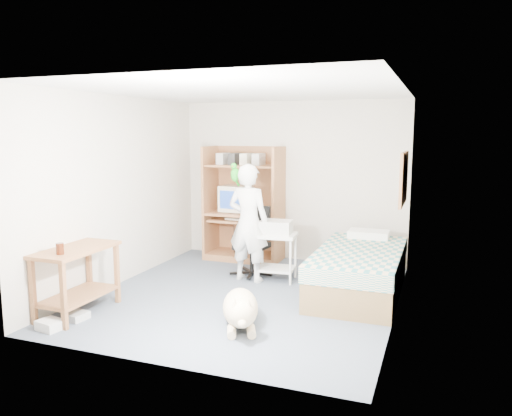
{
  "coord_description": "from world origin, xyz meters",
  "views": [
    {
      "loc": [
        2.2,
        -5.56,
        2.01
      ],
      "look_at": [
        -0.02,
        0.41,
        1.05
      ],
      "focal_mm": 35.0,
      "sensor_mm": 36.0,
      "label": 1
    }
  ],
  "objects_px": {
    "side_desk": "(77,270)",
    "office_chair": "(253,251)",
    "printer_cart": "(276,249)",
    "dog": "(241,308)",
    "person": "(248,223)",
    "bed": "(359,271)",
    "computer_hutch": "(245,208)"
  },
  "relations": [
    {
      "from": "side_desk",
      "to": "printer_cart",
      "type": "height_order",
      "value": "side_desk"
    },
    {
      "from": "bed",
      "to": "computer_hutch",
      "type": "bearing_deg",
      "value": 150.71
    },
    {
      "from": "side_desk",
      "to": "person",
      "type": "distance_m",
      "value": 2.3
    },
    {
      "from": "office_chair",
      "to": "bed",
      "type": "bearing_deg",
      "value": -5.95
    },
    {
      "from": "person",
      "to": "office_chair",
      "type": "bearing_deg",
      "value": -75.67
    },
    {
      "from": "bed",
      "to": "side_desk",
      "type": "distance_m",
      "value": 3.39
    },
    {
      "from": "bed",
      "to": "dog",
      "type": "distance_m",
      "value": 1.83
    },
    {
      "from": "side_desk",
      "to": "office_chair",
      "type": "relative_size",
      "value": 1.04
    },
    {
      "from": "computer_hutch",
      "to": "office_chair",
      "type": "height_order",
      "value": "computer_hutch"
    },
    {
      "from": "office_chair",
      "to": "printer_cart",
      "type": "bearing_deg",
      "value": -16.69
    },
    {
      "from": "dog",
      "to": "person",
      "type": "bearing_deg",
      "value": 84.46
    },
    {
      "from": "person",
      "to": "printer_cart",
      "type": "relative_size",
      "value": 2.46
    },
    {
      "from": "bed",
      "to": "dog",
      "type": "bearing_deg",
      "value": -122.88
    },
    {
      "from": "dog",
      "to": "printer_cart",
      "type": "height_order",
      "value": "printer_cart"
    },
    {
      "from": "printer_cart",
      "to": "side_desk",
      "type": "bearing_deg",
      "value": -135.99
    },
    {
      "from": "computer_hutch",
      "to": "person",
      "type": "bearing_deg",
      "value": -65.9
    },
    {
      "from": "side_desk",
      "to": "office_chair",
      "type": "xyz_separation_m",
      "value": [
        1.3,
        2.14,
        -0.15
      ]
    },
    {
      "from": "side_desk",
      "to": "dog",
      "type": "xyz_separation_m",
      "value": [
        1.86,
        0.28,
        -0.3
      ]
    },
    {
      "from": "bed",
      "to": "dog",
      "type": "xyz_separation_m",
      "value": [
        -0.99,
        -1.54,
        -0.1
      ]
    },
    {
      "from": "computer_hutch",
      "to": "printer_cart",
      "type": "distance_m",
      "value": 1.33
    },
    {
      "from": "computer_hutch",
      "to": "bed",
      "type": "height_order",
      "value": "computer_hutch"
    },
    {
      "from": "person",
      "to": "dog",
      "type": "height_order",
      "value": "person"
    },
    {
      "from": "side_desk",
      "to": "office_chair",
      "type": "height_order",
      "value": "office_chair"
    },
    {
      "from": "dog",
      "to": "bed",
      "type": "bearing_deg",
      "value": 33.29
    },
    {
      "from": "office_chair",
      "to": "dog",
      "type": "relative_size",
      "value": 0.88
    },
    {
      "from": "computer_hutch",
      "to": "person",
      "type": "distance_m",
      "value": 1.2
    },
    {
      "from": "computer_hutch",
      "to": "dog",
      "type": "xyz_separation_m",
      "value": [
        1.01,
        -2.66,
        -0.63
      ]
    },
    {
      "from": "dog",
      "to": "printer_cart",
      "type": "xyz_separation_m",
      "value": [
        -0.17,
        1.7,
        0.24
      ]
    },
    {
      "from": "printer_cart",
      "to": "person",
      "type": "bearing_deg",
      "value": -163.67
    },
    {
      "from": "person",
      "to": "printer_cart",
      "type": "height_order",
      "value": "person"
    },
    {
      "from": "office_chair",
      "to": "person",
      "type": "bearing_deg",
      "value": -75.67
    },
    {
      "from": "computer_hutch",
      "to": "side_desk",
      "type": "distance_m",
      "value": 3.08
    }
  ]
}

